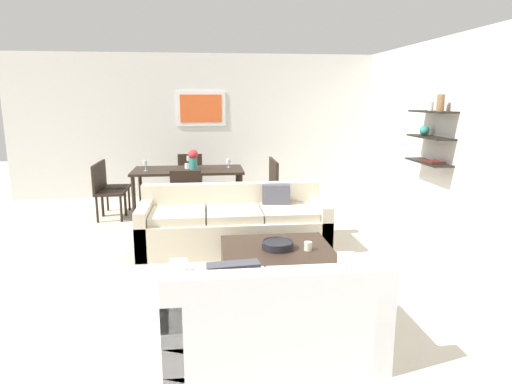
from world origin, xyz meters
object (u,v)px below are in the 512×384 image
at_px(coffee_table, 278,267).
at_px(dining_table, 188,174).
at_px(dining_chair_left_near, 105,188).
at_px(wine_glass_foot, 187,166).
at_px(sofa_beige, 234,225).
at_px(wine_glass_head, 189,159).
at_px(dining_chair_right_far, 265,180).
at_px(dining_chair_foot, 187,195).
at_px(dining_chair_head, 190,175).
at_px(wine_glass_left_near, 145,163).
at_px(loveseat_white, 271,316).
at_px(dining_chair_right_near, 268,184).
at_px(wine_glass_right_far, 228,161).
at_px(centerpiece_vase, 193,158).
at_px(decorative_bowl, 278,244).
at_px(candle_jar, 308,246).
at_px(dining_chair_left_far, 110,183).

height_order(coffee_table, dining_table, dining_table).
distance_m(dining_chair_left_near, wine_glass_foot, 1.35).
relative_size(sofa_beige, wine_glass_head, 14.00).
distance_m(dining_chair_right_far, dining_chair_foot, 1.66).
height_order(coffee_table, dining_chair_left_near, dining_chair_left_near).
relative_size(dining_chair_head, wine_glass_left_near, 5.19).
bearing_deg(dining_chair_right_far, sofa_beige, -108.67).
distance_m(loveseat_white, dining_chair_right_near, 4.06).
relative_size(coffee_table, dining_chair_left_near, 1.28).
bearing_deg(dining_chair_left_near, loveseat_white, -62.95).
distance_m(dining_table, wine_glass_right_far, 0.70).
height_order(sofa_beige, centerpiece_vase, centerpiece_vase).
height_order(decorative_bowl, candle_jar, candle_jar).
bearing_deg(wine_glass_left_near, decorative_bowl, -59.76).
bearing_deg(wine_glass_head, dining_chair_right_near, -23.54).
xyz_separation_m(sofa_beige, loveseat_white, (0.12, -2.44, 0.00)).
distance_m(dining_chair_head, wine_glass_left_near, 1.21).
height_order(loveseat_white, candle_jar, loveseat_white).
relative_size(coffee_table, candle_jar, 12.80).
bearing_deg(coffee_table, candle_jar, -9.99).
bearing_deg(dining_chair_head, dining_chair_left_near, -141.48).
distance_m(sofa_beige, coffee_table, 1.28).
relative_size(dining_chair_right_near, wine_glass_foot, 5.94).
bearing_deg(dining_chair_right_far, dining_chair_left_far, 180.00).
distance_m(loveseat_white, centerpiece_vase, 4.28).
bearing_deg(coffee_table, dining_chair_left_near, 129.32).
bearing_deg(dining_table, centerpiece_vase, -20.10).
height_order(candle_jar, dining_chair_foot, dining_chair_foot).
bearing_deg(coffee_table, dining_chair_foot, 114.86).
relative_size(dining_chair_head, dining_chair_left_near, 1.00).
bearing_deg(wine_glass_foot, dining_chair_right_near, 7.77).
height_order(coffee_table, decorative_bowl, decorative_bowl).
bearing_deg(dining_chair_right_near, dining_table, 171.49).
relative_size(candle_jar, dining_chair_right_near, 0.10).
distance_m(candle_jar, dining_chair_left_near, 3.86).
bearing_deg(decorative_bowl, sofa_beige, 107.23).
xyz_separation_m(sofa_beige, dining_table, (-0.63, 1.77, 0.38)).
relative_size(dining_chair_foot, centerpiece_vase, 2.71).
height_order(loveseat_white, dining_chair_head, dining_chair_head).
relative_size(dining_chair_right_far, wine_glass_right_far, 6.20).
bearing_deg(decorative_bowl, dining_chair_foot, 115.20).
height_order(dining_chair_right_far, wine_glass_right_far, wine_glass_right_far).
height_order(coffee_table, dining_chair_left_far, dining_chair_left_far).
xyz_separation_m(dining_chair_left_far, wine_glass_foot, (1.30, -0.56, 0.35)).
xyz_separation_m(coffee_table, decorative_bowl, (0.00, 0.03, 0.23)).
relative_size(dining_chair_right_far, dining_chair_foot, 1.00).
height_order(loveseat_white, dining_chair_right_near, dining_chair_right_near).
xyz_separation_m(candle_jar, centerpiece_vase, (-1.21, 3.02, 0.51)).
distance_m(sofa_beige, dining_chair_right_far, 2.09).
xyz_separation_m(coffee_table, dining_chair_head, (-1.00, 3.83, 0.31)).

